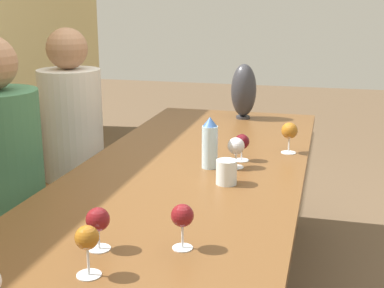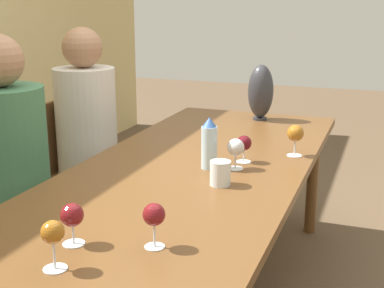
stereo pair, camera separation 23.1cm
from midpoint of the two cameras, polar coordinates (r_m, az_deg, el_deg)
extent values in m
cube|color=brown|center=(2.29, -3.28, -3.33)|extent=(2.55, 0.97, 0.04)
cylinder|color=brown|center=(3.43, 9.01, -3.50)|extent=(0.07, 0.07, 0.69)
cylinder|color=brown|center=(3.58, -3.35, -2.54)|extent=(0.07, 0.07, 0.69)
cylinder|color=silver|center=(2.29, -0.97, -0.37)|extent=(0.07, 0.07, 0.18)
cone|color=#33599E|center=(2.26, -0.99, 2.38)|extent=(0.06, 0.06, 0.04)
cylinder|color=silver|center=(2.10, 0.56, -3.06)|extent=(0.08, 0.08, 0.10)
cylinder|color=#2D2D33|center=(3.27, 3.46, 2.85)|extent=(0.08, 0.08, 0.01)
ellipsoid|color=#2D2D33|center=(3.24, 3.50, 5.73)|extent=(0.15, 0.15, 0.32)
cylinder|color=silver|center=(2.42, 2.58, -1.78)|extent=(0.07, 0.07, 0.00)
cylinder|color=silver|center=(2.41, 2.59, -1.10)|extent=(0.01, 0.01, 0.06)
sphere|color=#510C14|center=(2.39, 2.61, 0.22)|extent=(0.07, 0.07, 0.07)
cylinder|color=silver|center=(1.64, -13.96, -10.86)|extent=(0.07, 0.07, 0.00)
cylinder|color=silver|center=(1.62, -14.03, -9.84)|extent=(0.01, 0.01, 0.06)
sphere|color=maroon|center=(1.60, -14.17, -7.88)|extent=(0.07, 0.07, 0.07)
cylinder|color=silver|center=(1.50, -15.42, -13.42)|extent=(0.07, 0.07, 0.00)
cylinder|color=silver|center=(1.48, -15.53, -12.03)|extent=(0.01, 0.01, 0.08)
sphere|color=#995B19|center=(1.46, -15.72, -9.68)|extent=(0.06, 0.06, 0.06)
cylinder|color=silver|center=(1.60, -5.24, -11.06)|extent=(0.06, 0.06, 0.00)
cylinder|color=silver|center=(1.58, -5.27, -9.84)|extent=(0.01, 0.01, 0.07)
sphere|color=maroon|center=(1.56, -5.33, -7.68)|extent=(0.07, 0.07, 0.07)
cylinder|color=silver|center=(2.56, 7.73, -0.95)|extent=(0.07, 0.07, 0.00)
cylinder|color=silver|center=(2.55, 7.76, -0.12)|extent=(0.01, 0.01, 0.07)
sphere|color=#995B19|center=(2.53, 7.81, 1.40)|extent=(0.08, 0.08, 0.08)
cylinder|color=silver|center=(2.32, 1.84, -2.51)|extent=(0.07, 0.07, 0.00)
cylinder|color=silver|center=(2.31, 1.84, -1.74)|extent=(0.01, 0.01, 0.06)
sphere|color=silver|center=(2.29, 1.86, -0.25)|extent=(0.07, 0.07, 0.07)
cube|color=brown|center=(2.59, -21.73, -8.40)|extent=(0.44, 0.44, 0.04)
cylinder|color=brown|center=(2.73, -15.58, -11.97)|extent=(0.04, 0.04, 0.42)
cube|color=brown|center=(3.12, -14.47, -3.77)|extent=(0.44, 0.44, 0.04)
cube|color=brown|center=(3.16, -17.93, 0.46)|extent=(0.40, 0.03, 0.41)
cylinder|color=brown|center=(2.96, -12.68, -9.51)|extent=(0.04, 0.04, 0.42)
cylinder|color=brown|center=(3.28, -9.67, -6.89)|extent=(0.04, 0.04, 0.42)
cylinder|color=brown|center=(3.15, -18.93, -8.50)|extent=(0.04, 0.04, 0.42)
cylinder|color=brown|center=(3.44, -15.49, -6.14)|extent=(0.04, 0.04, 0.42)
cube|color=#2D2D38|center=(2.64, -20.10, -12.84)|extent=(0.28, 0.20, 0.46)
cube|color=#2D2D38|center=(3.17, -13.27, -7.50)|extent=(0.25, 0.19, 0.46)
cylinder|color=beige|center=(3.03, -14.88, 2.01)|extent=(0.34, 0.34, 0.61)
sphere|color=#9E7051|center=(2.97, -15.42, 9.78)|extent=(0.22, 0.22, 0.22)
camera|label=1|loc=(0.12, -92.86, -0.78)|focal=50.00mm
camera|label=2|loc=(0.12, 87.14, 0.78)|focal=50.00mm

